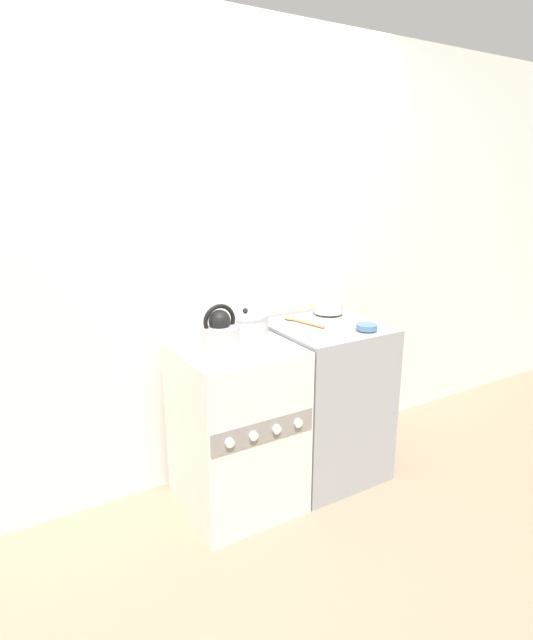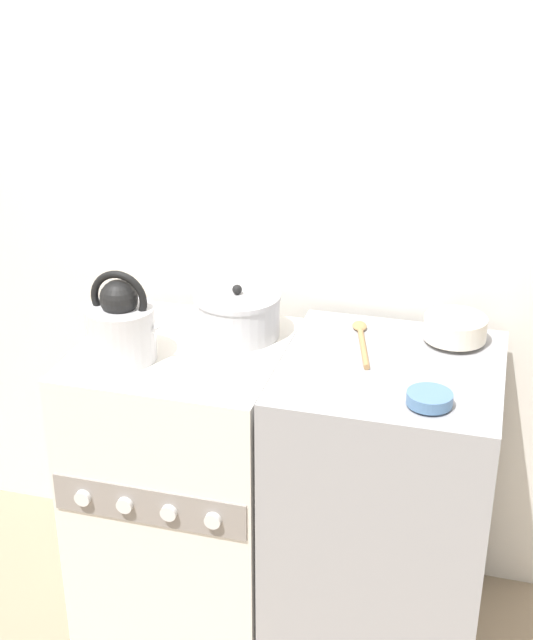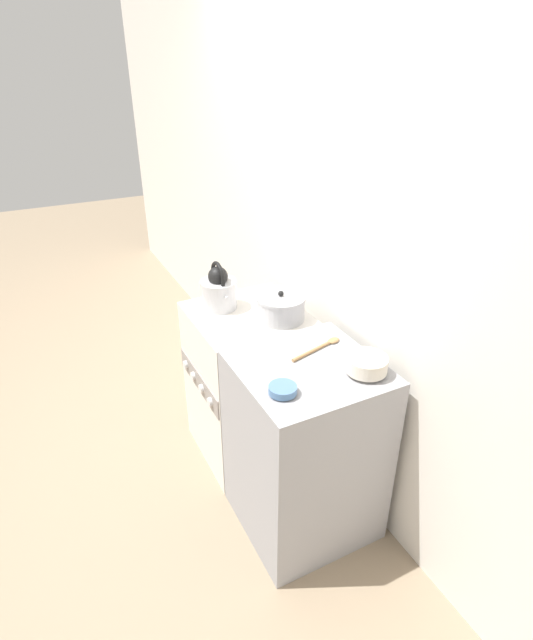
# 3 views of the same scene
# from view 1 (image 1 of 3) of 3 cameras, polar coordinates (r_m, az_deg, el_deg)

# --- Properties ---
(ground_plane) EXTENTS (12.00, 12.00, 0.00)m
(ground_plane) POSITION_cam_1_polar(r_m,az_deg,el_deg) (2.67, -0.29, -22.96)
(ground_plane) COLOR gray
(wall_back) EXTENTS (7.00, 0.06, 2.50)m
(wall_back) POSITION_cam_1_polar(r_m,az_deg,el_deg) (2.71, -7.45, 6.62)
(wall_back) COLOR silver
(wall_back) RESTS_ON ground_plane
(stove) EXTENTS (0.57, 0.58, 0.88)m
(stove) POSITION_cam_1_polar(r_m,az_deg,el_deg) (2.64, -3.47, -12.12)
(stove) COLOR silver
(stove) RESTS_ON ground_plane
(counter) EXTENTS (0.58, 0.59, 0.90)m
(counter) POSITION_cam_1_polar(r_m,az_deg,el_deg) (2.93, 6.70, -9.09)
(counter) COLOR #99999E
(counter) RESTS_ON ground_plane
(kettle) EXTENTS (0.23, 0.18, 0.25)m
(kettle) POSITION_cam_1_polar(r_m,az_deg,el_deg) (2.30, -5.31, -1.92)
(kettle) COLOR silver
(kettle) RESTS_ON stove
(cooking_pot) EXTENTS (0.25, 0.25, 0.15)m
(cooking_pot) POSITION_cam_1_polar(r_m,az_deg,el_deg) (2.61, -2.42, -0.53)
(cooking_pot) COLOR #B2B2B7
(cooking_pot) RESTS_ON stove
(enamel_bowl) EXTENTS (0.17, 0.17, 0.08)m
(enamel_bowl) POSITION_cam_1_polar(r_m,az_deg,el_deg) (2.99, 7.09, 1.41)
(enamel_bowl) COLOR beige
(enamel_bowl) RESTS_ON counter
(small_ceramic_bowl) EXTENTS (0.11, 0.11, 0.04)m
(small_ceramic_bowl) POSITION_cam_1_polar(r_m,az_deg,el_deg) (2.70, 11.38, -0.80)
(small_ceramic_bowl) COLOR #4C729E
(small_ceramic_bowl) RESTS_ON counter
(wooden_spoon) EXTENTS (0.10, 0.28, 0.02)m
(wooden_spoon) POSITION_cam_1_polar(r_m,az_deg,el_deg) (2.81, 3.86, -0.16)
(wooden_spoon) COLOR #A37A4C
(wooden_spoon) RESTS_ON counter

